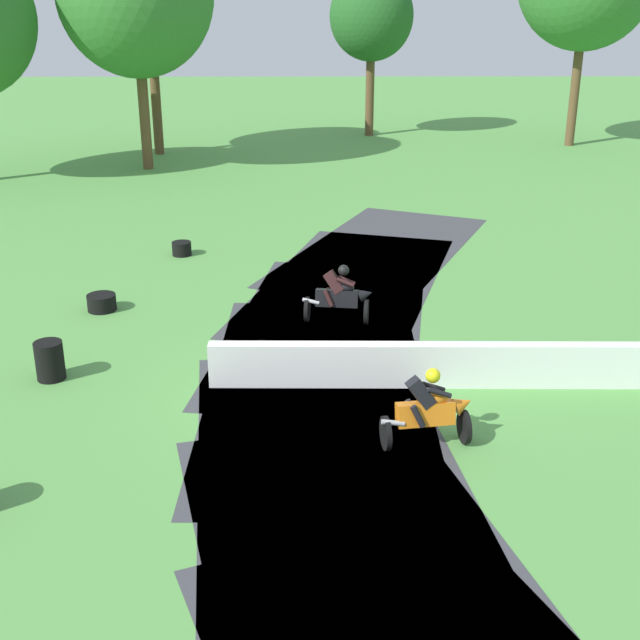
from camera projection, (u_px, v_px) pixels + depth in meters
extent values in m
plane|color=#569947|center=(318.00, 385.00, 16.83)|extent=(120.00, 120.00, 0.00)
cube|color=#3D3D42|center=(382.00, 250.00, 25.36)|extent=(7.66, 10.22, 0.01)
cube|color=#3D3D42|center=(351.00, 282.00, 22.60)|extent=(6.70, 10.10, 0.01)
cube|color=#3D3D42|center=(328.00, 326.00, 19.74)|extent=(5.62, 9.81, 0.01)
cube|color=#3D3D42|center=(318.00, 385.00, 16.83)|extent=(4.44, 9.34, 0.01)
cube|color=#3D3D42|center=(329.00, 469.00, 13.91)|extent=(5.35, 9.71, 0.01)
cube|color=#3D3D42|center=(377.00, 595.00, 11.04)|extent=(6.45, 10.05, 0.01)
cube|color=white|center=(613.00, 365.00, 16.63)|extent=(15.99, 0.55, 0.90)
cylinder|color=black|center=(366.00, 312.00, 19.75)|extent=(0.18, 0.71, 0.71)
cylinder|color=black|center=(307.00, 309.00, 19.91)|extent=(0.18, 0.71, 0.71)
cube|color=black|center=(337.00, 298.00, 19.78)|extent=(1.04, 0.48, 0.45)
ellipsoid|color=black|center=(345.00, 288.00, 19.71)|extent=(0.48, 0.38, 0.29)
cone|color=black|center=(366.00, 294.00, 19.68)|extent=(0.42, 0.40, 0.46)
cylinder|color=#B2B2B7|center=(311.00, 301.00, 19.74)|extent=(0.42, 0.17, 0.17)
cube|color=#331919|center=(334.00, 282.00, 19.72)|extent=(0.52, 0.41, 0.61)
sphere|color=black|center=(344.00, 270.00, 19.64)|extent=(0.26, 0.26, 0.26)
cylinder|color=#331919|center=(347.00, 280.00, 19.86)|extent=(0.43, 0.18, 0.24)
cylinder|color=#331919|center=(345.00, 282.00, 19.50)|extent=(0.43, 0.18, 0.24)
cylinder|color=#331919|center=(330.00, 296.00, 19.97)|extent=(0.27, 0.20, 0.42)
cylinder|color=#331919|center=(329.00, 298.00, 19.62)|extent=(0.27, 0.20, 0.42)
cylinder|color=black|center=(464.00, 427.00, 14.64)|extent=(0.20, 0.70, 0.70)
cylinder|color=black|center=(386.00, 433.00, 14.43)|extent=(0.20, 0.70, 0.70)
cube|color=orange|center=(425.00, 413.00, 14.48)|extent=(1.04, 0.50, 0.44)
ellipsoid|color=orange|center=(435.00, 398.00, 14.45)|extent=(0.48, 0.38, 0.29)
cone|color=orange|center=(463.00, 404.00, 14.55)|extent=(0.44, 0.41, 0.45)
cylinder|color=#B2B2B7|center=(393.00, 423.00, 14.28)|extent=(0.42, 0.15, 0.17)
cube|color=black|center=(421.00, 392.00, 14.39)|extent=(0.54, 0.38, 0.61)
sphere|color=yellow|center=(433.00, 376.00, 14.36)|extent=(0.26, 0.26, 0.26)
cylinder|color=black|center=(433.00, 387.00, 14.60)|extent=(0.44, 0.14, 0.24)
cylinder|color=black|center=(440.00, 393.00, 14.25)|extent=(0.44, 0.14, 0.24)
cylinder|color=black|center=(412.00, 410.00, 14.62)|extent=(0.29, 0.17, 0.42)
cylinder|color=black|center=(418.00, 416.00, 14.27)|extent=(0.29, 0.17, 0.42)
cylinder|color=black|center=(182.00, 252.00, 24.84)|extent=(0.56, 0.56, 0.20)
cylinder|color=black|center=(182.00, 245.00, 24.77)|extent=(0.56, 0.56, 0.20)
cylinder|color=black|center=(102.00, 306.00, 20.65)|extent=(0.70, 0.70, 0.20)
cylinder|color=black|center=(101.00, 299.00, 20.58)|extent=(0.70, 0.70, 0.20)
cylinder|color=black|center=(51.00, 374.00, 17.07)|extent=(0.57, 0.57, 0.20)
cylinder|color=black|center=(50.00, 365.00, 17.00)|extent=(0.57, 0.57, 0.20)
cylinder|color=black|center=(49.00, 356.00, 16.92)|extent=(0.57, 0.57, 0.20)
cylinder|color=black|center=(48.00, 347.00, 16.85)|extent=(0.57, 0.57, 0.20)
cylinder|color=brown|center=(156.00, 103.00, 38.80)|extent=(0.44, 0.44, 4.66)
cylinder|color=brown|center=(370.00, 95.00, 43.73)|extent=(0.44, 0.44, 4.15)
ellipsoid|color=#235B23|center=(371.00, 16.00, 42.29)|extent=(4.22, 4.22, 4.43)
cylinder|color=brown|center=(575.00, 93.00, 40.82)|extent=(0.44, 0.44, 5.07)
cylinder|color=brown|center=(145.00, 117.00, 35.68)|extent=(0.44, 0.44, 4.41)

